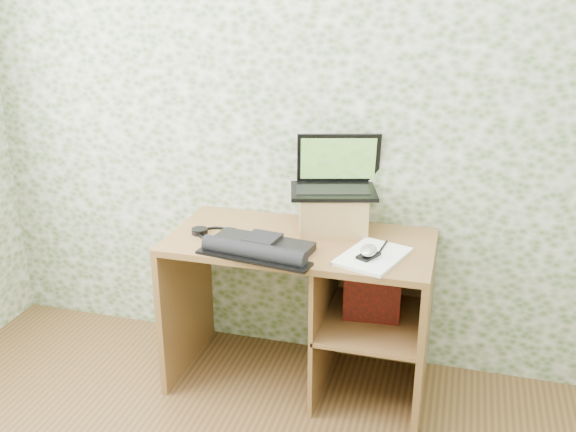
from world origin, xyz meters
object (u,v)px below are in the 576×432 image
(laptop, at_px, (335,178))
(keyboard, at_px, (258,248))
(desk, at_px, (317,291))
(notepad, at_px, (373,256))
(riser, at_px, (333,212))

(laptop, height_order, keyboard, laptop)
(desk, bearing_deg, notepad, -28.64)
(desk, relative_size, notepad, 3.68)
(riser, height_order, notepad, riser)
(keyboard, bearing_deg, riser, 61.92)
(riser, xyz_separation_m, notepad, (0.23, -0.26, -0.08))
(desk, xyz_separation_m, riser, (0.04, 0.12, 0.36))
(desk, height_order, laptop, laptop)
(desk, bearing_deg, laptop, 75.87)
(keyboard, bearing_deg, desk, 55.16)
(desk, distance_m, keyboard, 0.43)
(notepad, bearing_deg, laptop, 145.16)
(desk, height_order, notepad, notepad)
(notepad, bearing_deg, keyboard, -152.75)
(riser, distance_m, laptop, 0.16)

